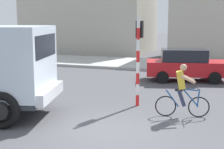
{
  "coord_description": "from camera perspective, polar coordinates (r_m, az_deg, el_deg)",
  "views": [
    {
      "loc": [
        3.12,
        -8.46,
        3.17
      ],
      "look_at": [
        -0.76,
        2.5,
        1.2
      ],
      "focal_mm": 54.29,
      "sensor_mm": 36.0,
      "label": 1
    }
  ],
  "objects": [
    {
      "name": "building_mid_block",
      "position": [
        28.22,
        17.88,
        8.95
      ],
      "size": [
        7.39,
        6.16,
        6.13
      ],
      "color": "#B2AD9E",
      "rests_on": "ground"
    },
    {
      "name": "building_corner_left",
      "position": [
        31.9,
        -3.53,
        9.08
      ],
      "size": [
        11.09,
        7.79,
        5.76
      ],
      "color": "#B2AD9E",
      "rests_on": "ground"
    },
    {
      "name": "ground_plane",
      "position": [
        9.56,
        -0.7,
        -9.75
      ],
      "size": [
        120.0,
        120.0,
        0.0
      ],
      "primitive_type": "plane",
      "color": "#4C4C51"
    },
    {
      "name": "cyclist",
      "position": [
        11.02,
        11.75,
        -2.67
      ],
      "size": [
        1.7,
        0.58,
        1.72
      ],
      "color": "black",
      "rests_on": "ground"
    },
    {
      "name": "sidewalk_far",
      "position": [
        22.41,
        11.33,
        1.5
      ],
      "size": [
        80.0,
        5.0,
        0.16
      ],
      "primitive_type": "cube",
      "color": "#ADADA8",
      "rests_on": "ground"
    },
    {
      "name": "car_red_near",
      "position": [
        17.43,
        12.34,
        1.63
      ],
      "size": [
        4.29,
        2.61,
        1.6
      ],
      "color": "red",
      "rests_on": "ground"
    },
    {
      "name": "traffic_light_pole",
      "position": [
        12.1,
        4.49,
        4.36
      ],
      "size": [
        0.24,
        0.43,
        3.2
      ],
      "color": "red",
      "rests_on": "ground"
    }
  ]
}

